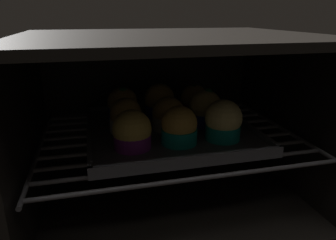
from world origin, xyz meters
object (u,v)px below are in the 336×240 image
object	(u,v)px
muffin_row0_col0	(132,132)
muffin_row2_col0	(123,105)
muffin_row0_col2	(223,122)
muffin_row1_col0	(126,117)
muffin_row2_col1	(160,102)
baking_tray	(168,130)
muffin_row2_col2	(194,101)
muffin_row0_col1	(179,127)
muffin_row1_col2	(205,109)
muffin_row1_col1	(167,115)

from	to	relation	value
muffin_row0_col0	muffin_row2_col0	world-z (taller)	muffin_row2_col0
muffin_row0_col2	muffin_row1_col0	xyz separation A→B (cm)	(-18.32, 9.20, -0.56)
muffin_row1_col0	muffin_row2_col0	distance (cm)	8.95
muffin_row2_col1	muffin_row0_col0	bearing A→B (deg)	-118.17
baking_tray	muffin_row2_col2	xyz separation A→B (cm)	(9.01, 8.80, 3.72)
muffin_row2_col0	muffin_row0_col1	bearing A→B (deg)	-63.97
baking_tray	muffin_row0_col0	distance (cm)	13.33
baking_tray	muffin_row0_col0	bearing A→B (deg)	-135.72
muffin_row1_col2	muffin_row2_col2	distance (cm)	8.98
muffin_row2_col2	muffin_row1_col0	bearing A→B (deg)	-154.83
muffin_row0_col0	muffin_row2_col0	distance (cm)	18.12
baking_tray	muffin_row1_col2	world-z (taller)	muffin_row1_col2
muffin_row1_col2	muffin_row2_col1	distance (cm)	12.13
muffin_row0_col2	muffin_row2_col0	distance (cm)	25.59
muffin_row1_col0	muffin_row1_col2	world-z (taller)	muffin_row1_col2
muffin_row0_col2	muffin_row2_col1	xyz separation A→B (cm)	(-8.88, 17.56, -0.00)
muffin_row1_col1	muffin_row2_col0	world-z (taller)	muffin_row2_col0
muffin_row0_col1	muffin_row2_col1	xyz separation A→B (cm)	(0.33, 17.52, 0.42)
muffin_row1_col0	muffin_row1_col1	world-z (taller)	muffin_row1_col0
muffin_row1_col1	muffin_row1_col2	bearing A→B (deg)	1.19
muffin_row1_col2	muffin_row1_col1	bearing A→B (deg)	-178.81
baking_tray	muffin_row2_col0	xyz separation A→B (cm)	(-8.95, 9.18, 3.88)
muffin_row0_col0	muffin_row2_col2	size ratio (longest dim) A/B	0.99
muffin_row0_col1	muffin_row2_col2	world-z (taller)	same
muffin_row2_col0	muffin_row1_col2	bearing A→B (deg)	-28.01
muffin_row2_col2	muffin_row2_col1	bearing A→B (deg)	-178.68
muffin_row1_col1	muffin_row2_col2	size ratio (longest dim) A/B	0.95
baking_tray	muffin_row0_col0	world-z (taller)	muffin_row0_col0
muffin_row1_col2	muffin_row2_col2	bearing A→B (deg)	87.44
muffin_row1_col0	muffin_row1_col2	distance (cm)	17.84
muffin_row1_col0	muffin_row1_col2	size ratio (longest dim) A/B	0.87
muffin_row0_col0	muffin_row1_col0	bearing A→B (deg)	90.30
muffin_row1_col2	muffin_row2_col1	size ratio (longest dim) A/B	1.03
muffin_row0_col0	baking_tray	bearing A→B (deg)	44.28
muffin_row1_col0	muffin_row2_col1	world-z (taller)	muffin_row2_col1
muffin_row0_col0	muffin_row2_col0	xyz separation A→B (cm)	(0.22, 18.12, 0.16)
muffin_row0_col0	muffin_row0_col1	distance (cm)	9.06
muffin_row0_col2	muffin_row1_col0	bearing A→B (deg)	153.34
muffin_row0_col1	muffin_row2_col1	world-z (taller)	muffin_row2_col1
muffin_row1_col2	muffin_row2_col1	world-z (taller)	muffin_row1_col2
baking_tray	muffin_row1_col2	distance (cm)	9.57
muffin_row1_col1	muffin_row1_col2	distance (cm)	8.85
muffin_row1_col2	muffin_row2_col1	bearing A→B (deg)	133.76
muffin_row1_col0	muffin_row1_col1	distance (cm)	9.02
muffin_row2_col0	muffin_row1_col0	bearing A→B (deg)	-91.71
muffin_row2_col2	muffin_row1_col2	bearing A→B (deg)	-92.56
muffin_row0_col0	muffin_row2_col1	world-z (taller)	muffin_row2_col1
baking_tray	muffin_row0_col0	xyz separation A→B (cm)	(-9.17, -8.94, 3.72)
muffin_row2_col1	baking_tray	bearing A→B (deg)	-91.50
muffin_row0_col2	muffin_row1_col2	size ratio (longest dim) A/B	0.97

